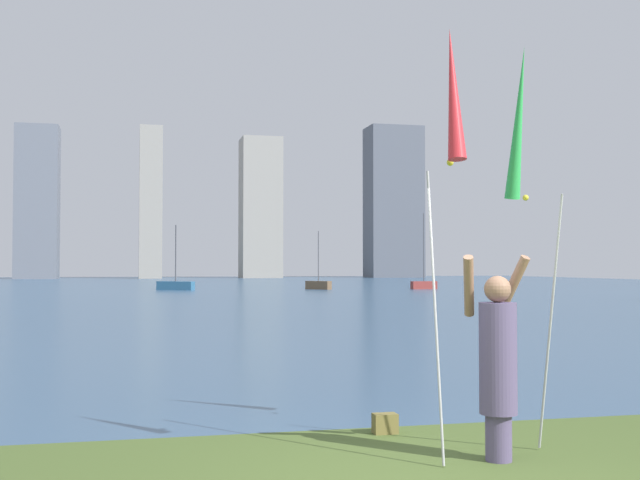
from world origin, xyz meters
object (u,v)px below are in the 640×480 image
object	(u,v)px
sailboat_3	(176,285)
sailboat_5	(424,284)
bag	(385,423)
person	(498,359)
kite_flag_right	(519,130)
sailboat_1	(318,285)
kite_flag_left	(452,105)

from	to	relation	value
sailboat_3	sailboat_5	bearing A→B (deg)	-6.75
bag	sailboat_5	world-z (taller)	sailboat_5
person	kite_flag_right	bearing A→B (deg)	51.41
sailboat_5	sailboat_1	bearing A→B (deg)	171.41
kite_flag_right	sailboat_1	world-z (taller)	sailboat_1
bag	sailboat_1	distance (m)	50.28
person	kite_flag_left	size ratio (longest dim) A/B	0.49
kite_flag_left	sailboat_3	distance (m)	51.89
sailboat_5	sailboat_3	bearing A→B (deg)	173.25
kite_flag_right	bag	world-z (taller)	kite_flag_right
kite_flag_right	sailboat_3	world-z (taller)	sailboat_3
kite_flag_right	sailboat_1	size ratio (longest dim) A/B	0.92
bag	sailboat_1	size ratio (longest dim) A/B	0.06
kite_flag_right	person	bearing A→B (deg)	-131.17
sailboat_1	person	bearing A→B (deg)	-101.20
sailboat_1	sailboat_3	xyz separation A→B (m)	(-10.40, 0.97, 0.02)
person	kite_flag_left	xyz separation A→B (m)	(-0.58, -0.35, 2.25)
kite_flag_left	sailboat_1	distance (m)	52.01
person	kite_flag_right	size ratio (longest dim) A/B	0.47
kite_flag_left	sailboat_3	xyz separation A→B (m)	(0.17, 51.82, -2.80)
sailboat_3	bag	bearing A→B (deg)	-90.28
sailboat_3	sailboat_5	world-z (taller)	sailboat_5
bag	kite_flag_right	bearing A→B (deg)	-29.43
sailboat_5	person	bearing A→B (deg)	-109.90
person	kite_flag_left	distance (m)	2.34
kite_flag_left	sailboat_3	bearing A→B (deg)	89.81
kite_flag_left	bag	distance (m)	3.50
person	bag	world-z (taller)	person
sailboat_3	sailboat_1	bearing A→B (deg)	-5.36
sailboat_3	sailboat_5	size ratio (longest dim) A/B	0.83
bag	sailboat_5	bearing A→B (deg)	68.91
sailboat_1	sailboat_5	bearing A→B (deg)	-8.59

